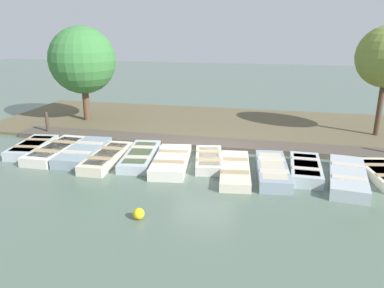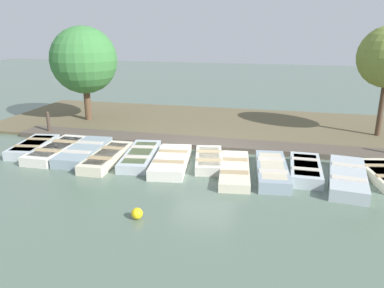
{
  "view_description": "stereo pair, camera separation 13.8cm",
  "coord_description": "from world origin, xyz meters",
  "px_view_note": "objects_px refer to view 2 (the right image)",
  "views": [
    {
      "loc": [
        14.12,
        2.66,
        5.07
      ],
      "look_at": [
        0.47,
        -0.42,
        0.65
      ],
      "focal_mm": 35.0,
      "sensor_mm": 36.0,
      "label": 1
    },
    {
      "loc": [
        14.09,
        2.8,
        5.07
      ],
      "look_at": [
        0.47,
        -0.42,
        0.65
      ],
      "focal_mm": 35.0,
      "sensor_mm": 36.0,
      "label": 2
    }
  ],
  "objects_px": {
    "rowboat_10": "(348,177)",
    "rowboat_1": "(57,150)",
    "rowboat_5": "(171,161)",
    "rowboat_9": "(305,169)",
    "rowboat_3": "(107,157)",
    "rowboat_8": "(272,170)",
    "rowboat_2": "(84,151)",
    "rowboat_6": "(209,159)",
    "park_tree_far_left": "(84,60)",
    "rowboat_4": "(140,156)",
    "rowboat_7": "(235,169)",
    "buoy": "(137,213)",
    "mooring_post_near": "(49,123)",
    "rowboat_0": "(33,147)"
  },
  "relations": [
    {
      "from": "rowboat_0",
      "to": "buoy",
      "type": "distance_m",
      "value": 7.86
    },
    {
      "from": "rowboat_2",
      "to": "mooring_post_near",
      "type": "bearing_deg",
      "value": -130.47
    },
    {
      "from": "rowboat_10",
      "to": "rowboat_1",
      "type": "bearing_deg",
      "value": -85.38
    },
    {
      "from": "rowboat_4",
      "to": "rowboat_7",
      "type": "relative_size",
      "value": 0.95
    },
    {
      "from": "park_tree_far_left",
      "to": "rowboat_0",
      "type": "bearing_deg",
      "value": 2.1
    },
    {
      "from": "rowboat_10",
      "to": "rowboat_7",
      "type": "bearing_deg",
      "value": -82.74
    },
    {
      "from": "rowboat_7",
      "to": "mooring_post_near",
      "type": "bearing_deg",
      "value": -113.83
    },
    {
      "from": "rowboat_10",
      "to": "rowboat_0",
      "type": "bearing_deg",
      "value": -85.91
    },
    {
      "from": "rowboat_10",
      "to": "rowboat_8",
      "type": "bearing_deg",
      "value": -84.86
    },
    {
      "from": "rowboat_0",
      "to": "rowboat_2",
      "type": "bearing_deg",
      "value": 79.87
    },
    {
      "from": "rowboat_10",
      "to": "rowboat_5",
      "type": "bearing_deg",
      "value": -84.94
    },
    {
      "from": "rowboat_4",
      "to": "rowboat_5",
      "type": "height_order",
      "value": "rowboat_5"
    },
    {
      "from": "rowboat_3",
      "to": "rowboat_9",
      "type": "xyz_separation_m",
      "value": [
        -0.36,
        7.47,
        0.02
      ]
    },
    {
      "from": "rowboat_2",
      "to": "rowboat_6",
      "type": "height_order",
      "value": "rowboat_2"
    },
    {
      "from": "rowboat_5",
      "to": "rowboat_7",
      "type": "xyz_separation_m",
      "value": [
        0.22,
        2.44,
        -0.04
      ]
    },
    {
      "from": "mooring_post_near",
      "to": "park_tree_far_left",
      "type": "bearing_deg",
      "value": 169.16
    },
    {
      "from": "rowboat_4",
      "to": "mooring_post_near",
      "type": "height_order",
      "value": "mooring_post_near"
    },
    {
      "from": "rowboat_2",
      "to": "buoy",
      "type": "bearing_deg",
      "value": 39.03
    },
    {
      "from": "rowboat_5",
      "to": "rowboat_8",
      "type": "distance_m",
      "value": 3.74
    },
    {
      "from": "rowboat_1",
      "to": "rowboat_5",
      "type": "distance_m",
      "value": 4.99
    },
    {
      "from": "rowboat_0",
      "to": "rowboat_7",
      "type": "distance_m",
      "value": 8.66
    },
    {
      "from": "rowboat_5",
      "to": "rowboat_8",
      "type": "xyz_separation_m",
      "value": [
        0.11,
        3.74,
        0.01
      ]
    },
    {
      "from": "rowboat_6",
      "to": "rowboat_3",
      "type": "bearing_deg",
      "value": -91.42
    },
    {
      "from": "rowboat_2",
      "to": "park_tree_far_left",
      "type": "relative_size",
      "value": 0.64
    },
    {
      "from": "rowboat_8",
      "to": "rowboat_10",
      "type": "height_order",
      "value": "rowboat_10"
    },
    {
      "from": "rowboat_3",
      "to": "rowboat_8",
      "type": "bearing_deg",
      "value": 88.5
    },
    {
      "from": "rowboat_2",
      "to": "rowboat_4",
      "type": "relative_size",
      "value": 0.98
    },
    {
      "from": "rowboat_5",
      "to": "mooring_post_near",
      "type": "relative_size",
      "value": 2.76
    },
    {
      "from": "rowboat_2",
      "to": "rowboat_5",
      "type": "distance_m",
      "value": 3.8
    },
    {
      "from": "rowboat_10",
      "to": "mooring_post_near",
      "type": "relative_size",
      "value": 2.97
    },
    {
      "from": "rowboat_5",
      "to": "rowboat_10",
      "type": "relative_size",
      "value": 0.93
    },
    {
      "from": "mooring_post_near",
      "to": "rowboat_1",
      "type": "bearing_deg",
      "value": 38.6
    },
    {
      "from": "rowboat_2",
      "to": "park_tree_far_left",
      "type": "xyz_separation_m",
      "value": [
        -5.29,
        -2.6,
        3.14
      ]
    },
    {
      "from": "rowboat_5",
      "to": "rowboat_10",
      "type": "bearing_deg",
      "value": 80.9
    },
    {
      "from": "mooring_post_near",
      "to": "park_tree_far_left",
      "type": "height_order",
      "value": "park_tree_far_left"
    },
    {
      "from": "rowboat_3",
      "to": "park_tree_far_left",
      "type": "bearing_deg",
      "value": -147.64
    },
    {
      "from": "rowboat_2",
      "to": "rowboat_10",
      "type": "relative_size",
      "value": 0.94
    },
    {
      "from": "rowboat_0",
      "to": "rowboat_10",
      "type": "relative_size",
      "value": 0.8
    },
    {
      "from": "rowboat_3",
      "to": "rowboat_7",
      "type": "xyz_separation_m",
      "value": [
        0.11,
        5.01,
        -0.03
      ]
    },
    {
      "from": "rowboat_9",
      "to": "rowboat_10",
      "type": "distance_m",
      "value": 1.42
    },
    {
      "from": "buoy",
      "to": "park_tree_far_left",
      "type": "xyz_separation_m",
      "value": [
        -9.71,
        -6.62,
        3.18
      ]
    },
    {
      "from": "rowboat_9",
      "to": "park_tree_far_left",
      "type": "bearing_deg",
      "value": -114.58
    },
    {
      "from": "rowboat_6",
      "to": "rowboat_7",
      "type": "xyz_separation_m",
      "value": [
        0.78,
        1.09,
        -0.02
      ]
    },
    {
      "from": "rowboat_4",
      "to": "rowboat_6",
      "type": "xyz_separation_m",
      "value": [
        -0.2,
        2.72,
        -0.0
      ]
    },
    {
      "from": "rowboat_1",
      "to": "rowboat_10",
      "type": "relative_size",
      "value": 0.93
    },
    {
      "from": "rowboat_7",
      "to": "rowboat_9",
      "type": "relative_size",
      "value": 1.3
    },
    {
      "from": "rowboat_5",
      "to": "rowboat_9",
      "type": "relative_size",
      "value": 1.2
    },
    {
      "from": "rowboat_0",
      "to": "rowboat_9",
      "type": "bearing_deg",
      "value": 81.45
    },
    {
      "from": "rowboat_1",
      "to": "mooring_post_near",
      "type": "distance_m",
      "value": 3.17
    },
    {
      "from": "rowboat_7",
      "to": "rowboat_9",
      "type": "bearing_deg",
      "value": 94.2
    }
  ]
}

